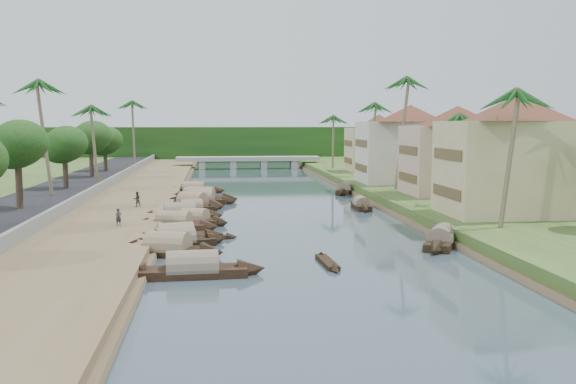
{
  "coord_description": "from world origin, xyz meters",
  "views": [
    {
      "loc": [
        -6.57,
        -54.16,
        9.07
      ],
      "look_at": [
        0.85,
        10.57,
        2.0
      ],
      "focal_mm": 40.0,
      "sensor_mm": 36.0,
      "label": 1
    }
  ],
  "objects": [
    {
      "name": "building_far",
      "position": [
        18.99,
        28.0,
        6.38
      ],
      "size": [
        15.59,
        15.59,
        10.2
      ],
      "color": "beige",
      "rests_on": "right_bank"
    },
    {
      "name": "building_mid",
      "position": [
        19.99,
        14.0,
        6.13
      ],
      "size": [
        14.11,
        14.11,
        9.7
      ],
      "color": "tan",
      "rests_on": "right_bank"
    },
    {
      "name": "road",
      "position": [
        -24.5,
        20.0,
        0.7
      ],
      "size": [
        8.0,
        180.0,
        1.4
      ],
      "primitive_type": "cube",
      "color": "black",
      "rests_on": "ground"
    },
    {
      "name": "canoe_0",
      "position": [
        0.55,
        -14.25,
        0.1
      ],
      "size": [
        1.04,
        5.6,
        0.74
      ],
      "rotation": [
        0.0,
        0.0,
        1.63
      ],
      "color": "black",
      "rests_on": "ground"
    },
    {
      "name": "ground",
      "position": [
        0.0,
        0.0,
        0.0
      ],
      "size": [
        220.0,
        220.0,
        0.0
      ],
      "primitive_type": "plane",
      "color": "#354650",
      "rests_on": "ground"
    },
    {
      "name": "person_far",
      "position": [
        -14.24,
        9.89,
        1.55
      ],
      "size": [
        0.89,
        0.8,
        1.49
      ],
      "primitive_type": "imported",
      "rotation": [
        0.0,
        0.0,
        3.54
      ],
      "color": "#373126",
      "rests_on": "left_bank"
    },
    {
      "name": "sampan_3",
      "position": [
        -9.53,
        -7.41,
        0.42
      ],
      "size": [
        8.19,
        4.27,
        2.19
      ],
      "rotation": [
        0.0,
        0.0,
        0.34
      ],
      "color": "black",
      "rests_on": "ground"
    },
    {
      "name": "palm_6",
      "position": [
        -22.0,
        31.85,
        10.84
      ],
      "size": [
        3.2,
        3.2,
        11.22
      ],
      "color": "#74644D",
      "rests_on": "ground"
    },
    {
      "name": "building_distant",
      "position": [
        19.99,
        48.0,
        5.88
      ],
      "size": [
        12.62,
        12.62,
        9.2
      ],
      "color": "#C9B987",
      "rests_on": "right_bank"
    },
    {
      "name": "sampan_7",
      "position": [
        -9.01,
        11.1,
        0.4
      ],
      "size": [
        6.55,
        3.06,
        1.78
      ],
      "rotation": [
        0.0,
        0.0,
        0.28
      ],
      "color": "black",
      "rests_on": "ground"
    },
    {
      "name": "tree_4",
      "position": [
        -24.0,
        39.48,
        6.87
      ],
      "size": [
        5.25,
        5.25,
        7.72
      ],
      "color": "#443327",
      "rests_on": "ground"
    },
    {
      "name": "tree_5",
      "position": [
        -24.0,
        51.22,
        6.04
      ],
      "size": [
        5.07,
        5.07,
        6.79
      ],
      "color": "#443327",
      "rests_on": "ground"
    },
    {
      "name": "sampan_11",
      "position": [
        -8.25,
        19.89,
        0.42
      ],
      "size": [
        9.25,
        3.87,
        2.55
      ],
      "rotation": [
        0.0,
        0.0,
        -0.22
      ],
      "color": "black",
      "rests_on": "ground"
    },
    {
      "name": "sampan_12",
      "position": [
        -9.35,
        29.53,
        0.41
      ],
      "size": [
        8.87,
        3.36,
        2.09
      ],
      "rotation": [
        0.0,
        0.0,
        -0.21
      ],
      "color": "black",
      "rests_on": "ground"
    },
    {
      "name": "sampan_0",
      "position": [
        -7.95,
        -16.65,
        0.42
      ],
      "size": [
        8.99,
        2.3,
        2.33
      ],
      "rotation": [
        0.0,
        0.0,
        0.05
      ],
      "color": "black",
      "rests_on": "ground"
    },
    {
      "name": "sampan_15",
      "position": [
        8.73,
        11.45,
        0.4
      ],
      "size": [
        1.71,
        6.6,
        1.82
      ],
      "rotation": [
        0.0,
        0.0,
        1.52
      ],
      "color": "black",
      "rests_on": "ground"
    },
    {
      "name": "retaining_wall",
      "position": [
        -20.2,
        20.0,
        1.35
      ],
      "size": [
        0.4,
        180.0,
        1.1
      ],
      "primitive_type": "cube",
      "color": "slate",
      "rests_on": "left_bank"
    },
    {
      "name": "person_near",
      "position": [
        -14.3,
        -2.0,
        1.51
      ],
      "size": [
        0.62,
        0.59,
        1.42
      ],
      "primitive_type": "imported",
      "rotation": [
        0.0,
        0.0,
        0.67
      ],
      "color": "#2B2B33",
      "rests_on": "left_bank"
    },
    {
      "name": "tree_3",
      "position": [
        -24.0,
        23.33,
        6.4
      ],
      "size": [
        4.84,
        4.84,
        7.07
      ],
      "color": "#443327",
      "rests_on": "ground"
    },
    {
      "name": "canoe_2",
      "position": [
        -8.22,
        20.18,
        0.1
      ],
      "size": [
        5.14,
        3.63,
        0.81
      ],
      "rotation": [
        0.0,
        0.0,
        -0.56
      ],
      "color": "black",
      "rests_on": "ground"
    },
    {
      "name": "sampan_1",
      "position": [
        -9.82,
        -10.21,
        0.42
      ],
      "size": [
        8.37,
        4.36,
        2.41
      ],
      "rotation": [
        0.0,
        0.0,
        -0.32
      ],
      "color": "black",
      "rests_on": "ground"
    },
    {
      "name": "sampan_16",
      "position": [
        10.22,
        26.82,
        0.41
      ],
      "size": [
        4.29,
        8.15,
        2.02
      ],
      "rotation": [
        0.0,
        0.0,
        1.21
      ],
      "color": "black",
      "rests_on": "ground"
    },
    {
      "name": "left_bank",
      "position": [
        -16.0,
        20.0,
        0.4
      ],
      "size": [
        10.0,
        180.0,
        0.8
      ],
      "primitive_type": "cube",
      "color": "brown",
      "rests_on": "ground"
    },
    {
      "name": "palm_8",
      "position": [
        -20.5,
        60.16,
        12.34
      ],
      "size": [
        3.2,
        3.2,
        12.78
      ],
      "color": "#74644D",
      "rests_on": "ground"
    },
    {
      "name": "palm_7",
      "position": [
        14.0,
        56.32,
        9.87
      ],
      "size": [
        3.2,
        3.2,
        10.42
      ],
      "color": "#74644D",
      "rests_on": "ground"
    },
    {
      "name": "treeline",
      "position": [
        0.0,
        100.0,
        4.0
      ],
      "size": [
        120.0,
        14.0,
        8.0
      ],
      "color": "#16380F",
      "rests_on": "ground"
    },
    {
      "name": "palm_3",
      "position": [
        16.0,
        38.15,
        11.48
      ],
      "size": [
        3.2,
        3.2,
        12.08
      ],
      "color": "#74644D",
      "rests_on": "ground"
    },
    {
      "name": "sampan_14",
      "position": [
        10.13,
        -8.88,
        0.42
      ],
      "size": [
        5.61,
        8.81,
        2.19
      ],
      "rotation": [
        0.0,
        0.0,
        1.1
      ],
      "color": "black",
      "rests_on": "ground"
    },
    {
      "name": "sampan_13",
      "position": [
        -9.49,
        29.27,
        0.41
      ],
      "size": [
        7.47,
        1.89,
        2.06
      ],
      "rotation": [
        0.0,
        0.0,
        0.02
      ],
      "color": "black",
      "rests_on": "ground"
    },
    {
      "name": "sampan_4",
      "position": [
        -10.1,
        0.63,
        0.42
      ],
      "size": [
        8.31,
        4.07,
        2.3
      ],
      "rotation": [
        0.0,
        0.0,
        -0.3
      ],
      "color": "black",
      "rests_on": "ground"
    },
    {
      "name": "palm_1",
      "position": [
        16.0,
        4.98,
        9.5
      ],
      "size": [
        3.2,
        3.2,
        10.02
      ],
      "color": "#74644D",
      "rests_on": "ground"
    },
    {
      "name": "sampan_10",
      "position": [
        -9.03,
        22.35,
        0.41
      ],
      "size": [
        6.86,
        3.95,
        1.93
      ],
      "rotation": [
        0.0,
        0.0,
        -0.39
      ],
      "color": "black",
      "rests_on": "ground"
    },
    {
      "name": "bridge",
      "position": [
        0.0,
        72.0,
        1.72
      ],
      "size": [
        28.0,
        4.0,
        2.4
      ],
      "color": "gray",
      "rests_on": "ground"
    },
    {
      "name": "palm_5",
      "position": [
        -24.0,
        15.73,
        12.97
      ],
      "size": [
        3.2,
        3.2,
        13.43
      ],
      "color": "#74644D",
      "rests_on": "ground"
    },
    {
      "name": "building_near",
      "position": [
        18.99,
        -2.0,
        6.38
      ],
      "size": [
        14.85,
        14.85,
        10.2
      ],
      "color": "#C9B987",
      "rests_on": "right_bank"
    },
    {
      "name": "right_bank",
      "position": [
        19.0,
        20.0,
        0.6
      ],
      "size": [
        16.0,
        180.0,
        1.2
      ],
      "primitive_type": "cube",
      "color": "#2E461C",
      "rests_on": "ground"
    },
    {
      "name": "tree_6",
      "position": [
        24.0,
        29.89,
        6.84
      ],
      "size": [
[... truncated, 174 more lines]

